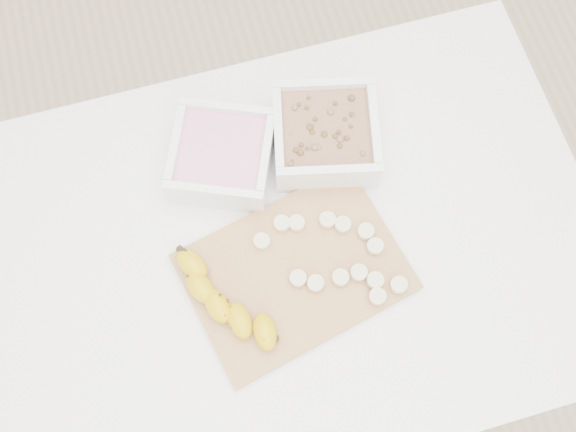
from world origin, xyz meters
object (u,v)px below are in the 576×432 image
object	(u,v)px
bowl_granola	(325,135)
cutting_board	(295,272)
banana	(227,303)
bowl_yogurt	(222,156)
table	(293,260)

from	to	relation	value
bowl_granola	cutting_board	world-z (taller)	bowl_granola
banana	bowl_granola	bearing A→B (deg)	24.73
bowl_yogurt	banana	bearing A→B (deg)	-102.34
cutting_board	bowl_yogurt	bearing A→B (deg)	106.49
bowl_granola	table	bearing A→B (deg)	-122.58
banana	table	bearing A→B (deg)	8.83
table	bowl_yogurt	size ratio (longest dim) A/B	4.82
table	bowl_yogurt	xyz separation A→B (m)	(-0.07, 0.17, 0.13)
table	banana	distance (m)	0.19
table	bowl_granola	xyz separation A→B (m)	(0.10, 0.16, 0.14)
table	banana	size ratio (longest dim) A/B	4.95
bowl_yogurt	banana	distance (m)	0.24
table	cutting_board	size ratio (longest dim) A/B	3.03
bowl_granola	cutting_board	xyz separation A→B (m)	(-0.11, -0.20, -0.03)
bowl_yogurt	bowl_granola	size ratio (longest dim) A/B	1.03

